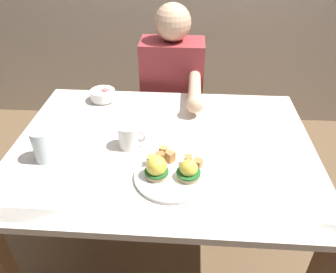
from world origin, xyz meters
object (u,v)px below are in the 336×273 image
Objects in this scene: coffee_mug at (129,136)px; diner_person at (173,95)px; dining_table at (163,165)px; water_glass_near at (44,147)px; fruit_bowl at (103,95)px; eggs_benedict_plate at (171,171)px; fork at (156,104)px.

coffee_mug is 0.10× the size of diner_person.
water_glass_near reaches higher than dining_table.
fruit_bowl is 0.48m from water_glass_near.
fruit_bowl is 0.11× the size of diner_person.
eggs_benedict_plate reaches higher than fork.
coffee_mug reaches higher than dining_table.
coffee_mug is 0.32m from water_glass_near.
water_glass_near is at bearing -164.62° from dining_table.
eggs_benedict_plate reaches higher than dining_table.
fruit_bowl is at bearing -142.37° from diner_person.
water_glass_near is 0.86m from diner_person.
diner_person reaches higher than dining_table.
fruit_bowl is at bearing 117.76° from coffee_mug.
diner_person is at bearing 77.41° from coffee_mug.
eggs_benedict_plate is 0.80m from diner_person.
diner_person reaches higher than coffee_mug.
water_glass_near is at bearing 171.46° from eggs_benedict_plate.
eggs_benedict_plate is at bearing -55.59° from fruit_bowl.
coffee_mug reaches higher than fruit_bowl.
coffee_mug reaches higher than eggs_benedict_plate.
coffee_mug is at bearing 18.34° from water_glass_near.
eggs_benedict_plate is 2.15× the size of water_glass_near.
eggs_benedict_plate is at bearing -77.05° from dining_table.
eggs_benedict_plate is 1.74× the size of fork.
dining_table is at bearing 8.28° from coffee_mug.
fork is 1.24× the size of water_glass_near.
diner_person is (0.01, 0.60, 0.02)m from dining_table.
fruit_bowl is 0.77× the size of fork.
fruit_bowl is at bearing 76.76° from water_glass_near.
eggs_benedict_plate is at bearing -78.65° from fork.
diner_person reaches higher than water_glass_near.
coffee_mug is at bearing -62.24° from fruit_bowl.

